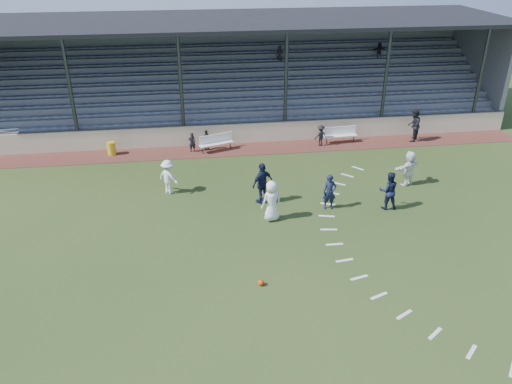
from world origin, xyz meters
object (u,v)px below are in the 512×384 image
Objects in this scene: football at (261,283)px; player_white_lead at (272,201)px; official at (414,125)px; bench_left at (216,141)px; trash_bin at (111,148)px; player_navy_lead at (330,192)px; bench_right at (340,133)px.

player_white_lead is (1.12, 4.51, 0.81)m from football.
official is (9.94, 8.11, 0.08)m from player_white_lead.
bench_left is 1.10× the size of player_white_lead.
trash_bin is 13.07m from player_navy_lead.
official is (11.06, 12.63, 0.89)m from football.
trash_bin is 0.45× the size of player_navy_lead.
football is (-6.68, -13.00, -0.47)m from bench_right.
bench_left is 1.03× the size of official.
bench_right is at bearing 75.26° from player_navy_lead.
bench_left is 12.77m from football.
football is 4.72m from player_white_lead.
bench_left is 8.88m from player_navy_lead.
player_white_lead is at bearing -127.45° from bench_right.
trash_bin reaches higher than football.
football is at bearing 56.97° from player_white_lead.
bench_left is at bearing -54.06° from official.
bench_right reaches higher than trash_bin.
player_white_lead reaches higher than football.
bench_left reaches higher than football.
trash_bin is 11.45m from player_white_lead.
bench_right is 14.63m from football.
football is at bearing -121.42° from bench_right.
bench_right is at bearing -142.33° from player_white_lead.
player_white_lead is at bearing -96.10° from bench_left.
official reaches higher than bench_right.
bench_left is 2.75× the size of trash_bin.
player_navy_lead is 0.84× the size of official.
official is at bearing -0.93° from trash_bin.
football is (6.64, -12.91, -0.28)m from trash_bin.
trash_bin is at bearing -54.46° from official.
bench_left is 9.10× the size of football.
trash_bin is (-5.91, 0.18, -0.20)m from bench_left.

